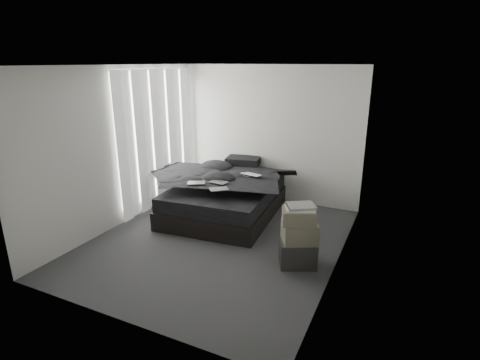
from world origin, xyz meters
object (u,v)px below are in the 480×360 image
at_px(laptop, 249,171).
at_px(side_stand, 212,182).
at_px(box_lower, 298,253).
at_px(bed, 226,205).

relative_size(laptop, side_stand, 0.57).
height_order(laptop, box_lower, laptop).
xyz_separation_m(side_stand, box_lower, (2.35, -1.85, -0.14)).
height_order(bed, laptop, laptop).
bearing_deg(side_stand, bed, -44.94).
height_order(side_stand, box_lower, side_stand).
bearing_deg(box_lower, side_stand, 141.86).
bearing_deg(side_stand, box_lower, -38.14).
relative_size(bed, side_stand, 3.58).
distance_m(side_stand, box_lower, 2.99).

